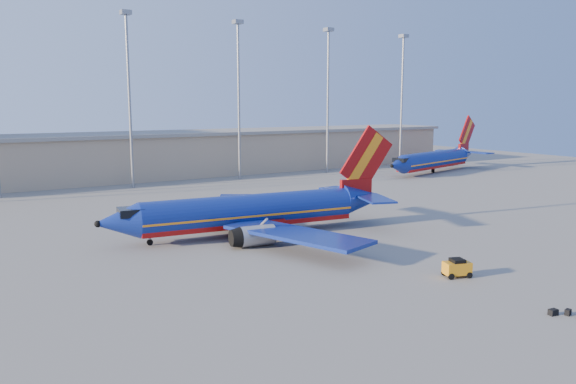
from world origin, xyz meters
The scene contains 7 objects.
ground centered at (0.00, 0.00, 0.00)m, with size 220.00×220.00×0.00m, color slate.
terminal_building centered at (10.00, 58.00, 4.32)m, with size 122.00×16.00×8.50m.
light_mast_row centered at (5.00, 46.00, 17.55)m, with size 101.60×1.60×28.65m.
aircraft_main centered at (-3.83, 5.27, 2.44)m, with size 33.70×32.26×11.43m.
aircraft_second centered at (53.83, 34.36, 2.61)m, with size 32.93×15.75×11.38m.
baggage_tug centered at (2.63, -16.61, 0.79)m, with size 2.42×1.90×1.52m.
luggage_pile centered at (2.56, -26.64, 0.23)m, with size 2.44×1.86×0.53m.
Camera 1 is at (-32.12, -46.52, 13.87)m, focal length 35.00 mm.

